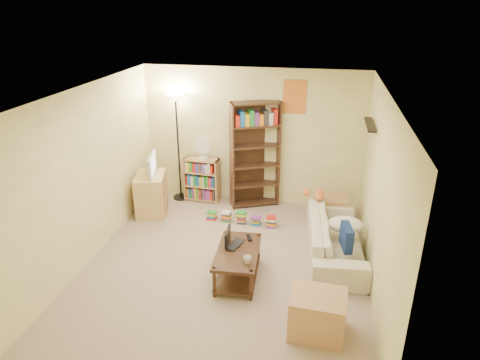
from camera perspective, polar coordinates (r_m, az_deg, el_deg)
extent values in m
plane|color=tan|center=(6.35, -1.83, -11.18)|extent=(4.50, 4.50, 0.00)
cube|color=#FDF6AA|center=(7.82, 1.72, 5.71)|extent=(4.00, 0.04, 2.50)
cube|color=#FDF6AA|center=(3.88, -9.69, -14.02)|extent=(4.00, 0.04, 2.50)
cube|color=#FDF6AA|center=(6.47, -19.52, 0.62)|extent=(0.04, 4.50, 2.50)
cube|color=#FDF6AA|center=(5.67, 18.12, -2.33)|extent=(0.04, 4.50, 2.50)
cube|color=white|center=(5.37, -2.17, 11.51)|extent=(4.00, 4.50, 0.04)
cube|color=red|center=(7.54, 7.29, 10.94)|extent=(0.40, 0.02, 0.58)
cube|color=black|center=(6.68, 16.96, 7.09)|extent=(0.12, 0.80, 0.03)
imported|color=beige|center=(6.59, 12.57, -7.50)|extent=(2.07, 1.08, 0.57)
cube|color=navy|center=(6.11, 14.01, -7.41)|extent=(0.18, 0.39, 0.34)
ellipsoid|color=silver|center=(6.55, 13.91, -5.79)|extent=(0.52, 0.37, 0.22)
ellipsoid|color=orange|center=(7.07, 10.55, -1.88)|extent=(0.37, 0.19, 0.15)
sphere|color=orange|center=(7.05, 8.89, -1.66)|extent=(0.12, 0.12, 0.12)
cube|color=#3E2818|center=(5.84, -0.31, -9.55)|extent=(0.61, 1.03, 0.04)
cube|color=#3E2818|center=(6.03, -0.31, -12.24)|extent=(0.58, 0.98, 0.03)
cube|color=#3E2818|center=(5.63, -3.44, -13.46)|extent=(0.04, 0.04, 0.45)
cube|color=#3E2818|center=(5.57, 1.48, -13.89)|extent=(0.04, 0.04, 0.45)
cube|color=#3E2818|center=(6.35, -1.85, -8.80)|extent=(0.04, 0.04, 0.45)
cube|color=#3E2818|center=(6.30, 2.45, -9.12)|extent=(0.04, 0.04, 0.45)
imported|color=black|center=(5.92, -0.23, -8.70)|extent=(0.45, 0.40, 0.03)
cube|color=white|center=(5.87, -1.65, -7.59)|extent=(0.03, 0.33, 0.22)
imported|color=silver|center=(5.55, 0.99, -10.60)|extent=(0.17, 0.17, 0.10)
cube|color=black|center=(6.09, 1.20, -7.70)|extent=(0.11, 0.19, 0.02)
cube|color=tan|center=(7.76, -11.75, -1.86)|extent=(0.65, 0.79, 0.74)
imported|color=black|center=(7.55, -12.09, 1.99)|extent=(0.70, 0.40, 0.38)
cube|color=#49281C|center=(7.71, 2.01, 3.29)|extent=(0.92, 0.62, 1.95)
cube|color=tan|center=(8.12, -5.10, 0.05)|extent=(0.67, 0.30, 0.84)
cylinder|color=white|center=(7.93, -4.92, 2.90)|extent=(0.17, 0.17, 0.04)
cylinder|color=white|center=(7.89, -4.95, 3.58)|extent=(0.02, 0.02, 0.17)
cylinder|color=white|center=(7.82, -5.04, 4.62)|extent=(0.30, 0.06, 0.30)
cylinder|color=black|center=(8.40, -7.84, -2.26)|extent=(0.30, 0.30, 0.03)
cylinder|color=black|center=(8.05, -8.20, 3.83)|extent=(0.03, 0.03, 1.92)
cone|color=#FFE8C6|center=(7.79, -8.62, 10.83)|extent=(0.35, 0.35, 0.15)
cube|color=tan|center=(7.52, 12.55, -3.92)|extent=(0.46, 0.46, 0.47)
cube|color=tan|center=(5.18, 10.30, -17.19)|extent=(0.65, 0.55, 0.51)
cube|color=red|center=(7.53, -3.78, -4.73)|extent=(0.17, 0.13, 0.15)
cube|color=#1966B2|center=(7.45, -1.84, -4.88)|extent=(0.17, 0.13, 0.18)
cube|color=gold|center=(7.38, 0.14, -5.02)|extent=(0.17, 0.13, 0.21)
cube|color=#268C33|center=(7.33, 2.15, -5.43)|extent=(0.17, 0.13, 0.16)
cube|color=#7F338C|center=(7.28, 4.19, -5.56)|extent=(0.17, 0.13, 0.19)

